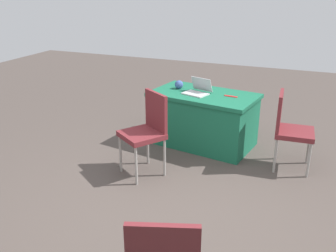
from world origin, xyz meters
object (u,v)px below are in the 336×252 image
at_px(chair_aisle, 147,128).
at_px(yarn_ball, 179,85).
at_px(laptop_silver, 197,91).
at_px(table_foreground, 203,119).
at_px(chair_near_front, 289,126).
at_px(scissors_red, 231,96).

xyz_separation_m(chair_aisle, yarn_ball, (0.04, -1.15, 0.23)).
bearing_deg(laptop_silver, table_foreground, -134.29).
relative_size(chair_near_front, chair_aisle, 0.97).
relative_size(laptop_silver, yarn_ball, 3.30).
height_order(chair_aisle, laptop_silver, chair_aisle).
bearing_deg(chair_aisle, table_foreground, -74.81).
relative_size(table_foreground, yarn_ball, 12.80).
xyz_separation_m(table_foreground, scissors_red, (-0.37, 0.01, 0.37)).
bearing_deg(scissors_red, yarn_ball, 179.45).
bearing_deg(table_foreground, chair_aisle, 71.22).
relative_size(laptop_silver, scissors_red, 2.17).
distance_m(chair_near_front, scissors_red, 0.86).
relative_size(chair_near_front, laptop_silver, 2.42).
xyz_separation_m(table_foreground, chair_aisle, (0.36, 1.06, 0.20)).
distance_m(chair_aisle, laptop_silver, 1.07).
relative_size(table_foreground, scissors_red, 8.43).
bearing_deg(chair_aisle, yarn_ball, -54.07).
height_order(table_foreground, chair_aisle, chair_aisle).
bearing_deg(table_foreground, laptop_silver, 27.86).
bearing_deg(scissors_red, chair_aisle, -117.76).
height_order(yarn_ball, scissors_red, yarn_ball).
bearing_deg(scissors_red, table_foreground, -174.01).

